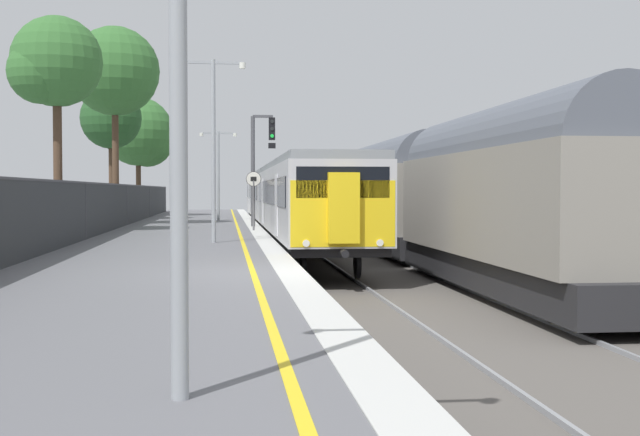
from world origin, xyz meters
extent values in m
cube|color=slate|center=(-2.50, 0.00, -0.50)|extent=(6.40, 110.00, 1.00)
cube|color=silver|center=(0.40, 0.00, 0.01)|extent=(0.60, 110.00, 0.01)
cube|color=yellow|center=(-0.35, 0.00, 0.01)|extent=(0.12, 110.00, 0.01)
cube|color=#56514C|center=(6.20, 0.00, -1.10)|extent=(11.00, 110.00, 0.20)
cube|color=gray|center=(1.38, 0.00, -0.96)|extent=(0.07, 110.00, 0.08)
cube|color=gray|center=(2.82, 0.00, -0.96)|extent=(0.07, 110.00, 0.08)
cube|color=gray|center=(5.38, 0.00, -0.96)|extent=(0.07, 110.00, 0.08)
cube|color=gray|center=(6.82, 0.00, -0.96)|extent=(0.07, 110.00, 0.08)
cube|color=#B7B7BC|center=(2.10, 14.36, 1.27)|extent=(2.80, 19.41, 2.30)
cube|color=black|center=(2.10, 14.36, -0.01)|extent=(2.64, 18.81, 0.25)
cube|color=gray|center=(2.10, 14.36, 2.54)|extent=(2.68, 19.41, 0.24)
cube|color=black|center=(0.69, 14.36, 1.57)|extent=(0.02, 17.81, 0.84)
cube|color=silver|center=(0.69, 9.51, 1.17)|extent=(0.03, 1.10, 1.90)
cube|color=silver|center=(0.69, 19.21, 1.17)|extent=(0.03, 1.10, 1.90)
cylinder|color=black|center=(1.32, 7.25, -0.50)|extent=(0.12, 0.84, 0.84)
cylinder|color=black|center=(2.88, 7.25, -0.50)|extent=(0.12, 0.84, 0.84)
cylinder|color=black|center=(1.32, 21.46, -0.50)|extent=(0.12, 0.84, 0.84)
cylinder|color=black|center=(2.88, 21.46, -0.50)|extent=(0.12, 0.84, 0.84)
cube|color=#B7B7BC|center=(2.10, 34.37, 1.27)|extent=(2.80, 19.41, 2.30)
cube|color=black|center=(2.10, 34.37, -0.01)|extent=(2.64, 18.81, 0.25)
cube|color=gray|center=(2.10, 34.37, 2.54)|extent=(2.68, 19.41, 0.24)
cube|color=black|center=(0.69, 34.37, 1.57)|extent=(0.02, 17.81, 0.84)
cube|color=silver|center=(0.69, 29.51, 1.17)|extent=(0.03, 1.10, 1.90)
cube|color=silver|center=(0.69, 39.22, 1.17)|extent=(0.03, 1.10, 1.90)
cylinder|color=black|center=(1.32, 27.26, -0.50)|extent=(0.12, 0.84, 0.84)
cylinder|color=black|center=(2.88, 27.26, -0.50)|extent=(0.12, 0.84, 0.84)
cylinder|color=black|center=(1.32, 41.47, -0.50)|extent=(0.12, 0.84, 0.84)
cylinder|color=black|center=(2.88, 41.47, -0.50)|extent=(0.12, 0.84, 0.84)
cube|color=yellow|center=(2.10, 4.69, 1.02)|extent=(2.70, 0.10, 1.70)
cube|color=black|center=(2.10, 4.68, 1.82)|extent=(2.40, 0.08, 0.80)
cube|color=yellow|center=(2.10, 4.55, 1.17)|extent=(0.80, 0.24, 1.80)
cylinder|color=white|center=(1.15, 4.63, 0.27)|extent=(0.18, 0.06, 0.18)
cylinder|color=white|center=(3.05, 4.63, 0.27)|extent=(0.18, 0.06, 0.18)
cylinder|color=black|center=(2.10, 4.40, 0.02)|extent=(0.20, 0.35, 0.20)
cube|color=black|center=(2.10, 34.37, 2.79)|extent=(0.60, 0.90, 0.20)
cube|color=#232326|center=(6.10, 3.61, -0.38)|extent=(2.30, 13.54, 0.79)
cube|color=gray|center=(6.10, 3.61, 1.28)|extent=(2.60, 12.74, 2.53)
cylinder|color=#515660|center=(6.10, 3.61, 2.55)|extent=(2.39, 12.34, 2.39)
cylinder|color=black|center=(5.32, -1.16, -0.50)|extent=(0.12, 0.84, 0.84)
cylinder|color=black|center=(6.88, -1.16, -0.50)|extent=(0.12, 0.84, 0.84)
cylinder|color=black|center=(5.32, 8.38, -0.50)|extent=(0.12, 0.84, 0.84)
cylinder|color=black|center=(6.88, 8.38, -0.50)|extent=(0.12, 0.84, 0.84)
cube|color=#232326|center=(6.10, 17.95, -0.38)|extent=(2.30, 13.54, 0.79)
cube|color=gray|center=(6.10, 17.95, 1.28)|extent=(2.60, 12.74, 2.53)
cylinder|color=#515660|center=(6.10, 17.95, 2.55)|extent=(2.39, 12.34, 2.39)
cylinder|color=black|center=(5.32, 13.18, -0.50)|extent=(0.12, 0.84, 0.84)
cylinder|color=black|center=(6.88, 13.18, -0.50)|extent=(0.12, 0.84, 0.84)
cylinder|color=black|center=(5.32, 22.72, -0.50)|extent=(0.12, 0.84, 0.84)
cylinder|color=black|center=(6.88, 22.72, -0.50)|extent=(0.12, 0.84, 0.84)
cylinder|color=#47474C|center=(0.35, 21.03, 2.45)|extent=(0.18, 0.18, 4.91)
cube|color=#47474C|center=(0.80, 21.03, 4.91)|extent=(0.90, 0.12, 0.12)
cube|color=black|center=(1.20, 21.03, 4.36)|extent=(0.28, 0.20, 1.00)
cylinder|color=black|center=(1.20, 20.91, 4.68)|extent=(0.16, 0.04, 0.16)
cylinder|color=black|center=(1.20, 20.91, 4.36)|extent=(0.16, 0.04, 0.16)
cylinder|color=#19D83F|center=(1.20, 20.91, 4.04)|extent=(0.16, 0.04, 0.16)
cube|color=black|center=(1.20, 21.03, 3.61)|extent=(0.32, 0.16, 0.24)
cylinder|color=#59595B|center=(0.25, 17.26, 1.01)|extent=(0.08, 0.08, 2.02)
cylinder|color=black|center=(0.25, 17.26, 2.07)|extent=(0.59, 0.02, 0.59)
cylinder|color=silver|center=(0.25, 17.25, 2.07)|extent=(0.56, 0.02, 0.56)
cube|color=black|center=(0.25, 17.24, 2.07)|extent=(0.24, 0.01, 0.18)
cylinder|color=#93999E|center=(-1.24, -10.04, 2.60)|extent=(0.14, 0.14, 5.19)
cylinder|color=#93999E|center=(-1.24, 9.61, 2.82)|extent=(0.14, 0.14, 5.64)
cube|color=#93999E|center=(-0.79, 9.61, 5.54)|extent=(0.90, 0.08, 0.08)
cylinder|color=silver|center=(-0.34, 9.61, 5.46)|extent=(0.20, 0.20, 0.18)
cube|color=#93999E|center=(-1.69, 9.61, 5.54)|extent=(0.90, 0.08, 0.08)
cylinder|color=silver|center=(-2.14, 9.61, 5.46)|extent=(0.20, 0.20, 0.18)
cylinder|color=#93999E|center=(-1.24, 29.25, 2.40)|extent=(0.14, 0.14, 4.80)
cube|color=#93999E|center=(-0.79, 29.25, 4.70)|extent=(0.90, 0.08, 0.08)
cylinder|color=silver|center=(-0.34, 29.25, 4.62)|extent=(0.20, 0.20, 0.18)
cube|color=#93999E|center=(-1.69, 29.25, 4.70)|extent=(0.90, 0.08, 0.08)
cylinder|color=silver|center=(-2.14, 29.25, 4.62)|extent=(0.20, 0.20, 0.18)
cylinder|color=#38383D|center=(-5.45, 11.69, 0.94)|extent=(0.07, 0.07, 1.87)
cylinder|color=#38383D|center=(-5.45, 23.38, 0.94)|extent=(0.07, 0.07, 1.87)
cylinder|color=#38383D|center=(-5.45, 35.06, 0.94)|extent=(0.07, 0.07, 1.87)
cylinder|color=#38383D|center=(-5.45, 46.75, 0.94)|extent=(0.07, 0.07, 1.87)
cylinder|color=#473323|center=(-7.20, 16.34, 2.78)|extent=(0.33, 0.33, 5.55)
sphere|color=#33662D|center=(-7.20, 16.34, 6.49)|extent=(3.43, 3.43, 3.43)
sphere|color=#33662D|center=(-7.73, 15.98, 6.07)|extent=(2.44, 2.44, 2.44)
cylinder|color=#473323|center=(-7.03, 30.20, 2.31)|extent=(0.28, 0.28, 4.62)
sphere|color=#234C23|center=(-7.03, 30.20, 5.53)|extent=(3.31, 3.31, 3.31)
sphere|color=#234C23|center=(-7.00, 30.68, 5.12)|extent=(1.91, 1.91, 1.91)
cylinder|color=#473323|center=(-5.92, 23.22, 3.00)|extent=(0.31, 0.31, 5.99)
sphere|color=#33662D|center=(-5.92, 23.22, 7.12)|extent=(4.11, 4.11, 4.11)
sphere|color=#33662D|center=(-5.59, 22.73, 6.61)|extent=(2.33, 2.33, 2.33)
cylinder|color=#473323|center=(-6.29, 37.21, 2.06)|extent=(0.32, 0.32, 4.13)
sphere|color=#33662D|center=(-6.29, 37.21, 5.32)|extent=(4.33, 4.33, 4.33)
sphere|color=#33662D|center=(-5.77, 37.49, 4.78)|extent=(3.36, 3.36, 3.36)
camera|label=1|loc=(-0.89, -16.56, 1.61)|focal=47.27mm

